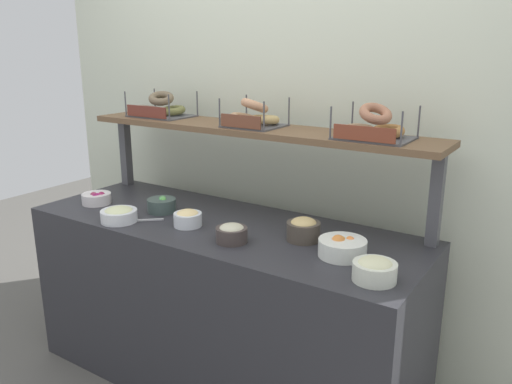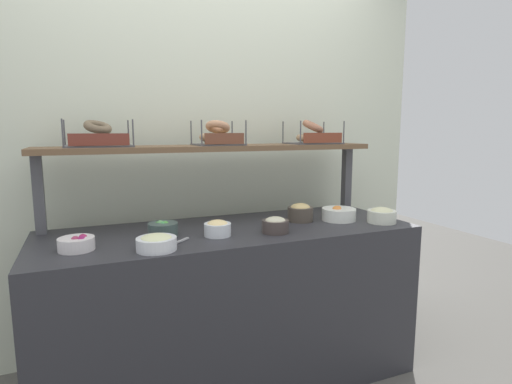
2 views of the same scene
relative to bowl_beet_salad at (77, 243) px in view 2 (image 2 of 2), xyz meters
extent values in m
plane|color=#595651|center=(0.75, 0.11, -0.88)|extent=(8.00, 8.00, 0.00)
cube|color=silver|center=(0.75, 0.66, 0.32)|extent=(3.15, 0.06, 2.40)
cube|color=#2D2D33|center=(0.75, 0.11, -0.46)|extent=(1.95, 0.70, 0.85)
cube|color=#4C4C51|center=(-0.17, 0.38, 0.17)|extent=(0.05, 0.05, 0.40)
cube|color=#4C4C51|center=(1.66, 0.38, 0.17)|extent=(0.05, 0.05, 0.40)
cube|color=brown|center=(0.75, 0.38, 0.38)|extent=(1.91, 0.32, 0.03)
cylinder|color=silver|center=(0.00, 0.00, 0.00)|extent=(0.15, 0.15, 0.06)
sphere|color=#971F5F|center=(0.02, -0.01, 0.02)|extent=(0.03, 0.03, 0.03)
sphere|color=#911D49|center=(0.00, 0.00, 0.02)|extent=(0.03, 0.03, 0.03)
sphere|color=#993152|center=(0.00, -0.01, 0.02)|extent=(0.04, 0.04, 0.04)
sphere|color=#94205F|center=(0.02, -0.02, 0.02)|extent=(0.03, 0.03, 0.03)
sphere|color=#A72B5B|center=(0.03, 0.01, 0.02)|extent=(0.04, 0.04, 0.04)
cylinder|color=#4C4339|center=(1.17, 0.13, 0.01)|extent=(0.15, 0.15, 0.08)
ellipsoid|color=#D5B773|center=(1.17, 0.13, 0.04)|extent=(0.11, 0.11, 0.06)
cylinder|color=#443A37|center=(0.93, -0.05, 0.00)|extent=(0.14, 0.14, 0.06)
ellipsoid|color=beige|center=(0.93, -0.05, 0.03)|extent=(0.11, 0.11, 0.05)
cylinder|color=white|center=(1.39, 0.06, 0.00)|extent=(0.19, 0.19, 0.07)
sphere|color=#F28943|center=(1.41, 0.09, 0.03)|extent=(0.04, 0.04, 0.04)
sphere|color=orange|center=(1.37, 0.06, 0.03)|extent=(0.06, 0.06, 0.06)
sphere|color=orange|center=(1.38, 0.07, 0.03)|extent=(0.04, 0.04, 0.04)
cylinder|color=white|center=(0.64, 0.00, 0.00)|extent=(0.13, 0.13, 0.06)
ellipsoid|color=#F9DA94|center=(0.64, 0.00, 0.03)|extent=(0.10, 0.10, 0.04)
cylinder|color=#3E4F4B|center=(0.39, 0.09, 0.00)|extent=(0.14, 0.14, 0.07)
sphere|color=#54A447|center=(0.40, 0.09, 0.03)|extent=(0.04, 0.04, 0.04)
sphere|color=#60A05D|center=(0.38, 0.11, 0.03)|extent=(0.04, 0.04, 0.04)
sphere|color=#4FAF5E|center=(0.39, 0.09, 0.03)|extent=(0.03, 0.03, 0.03)
sphere|color=#4A9146|center=(0.37, 0.11, 0.03)|extent=(0.03, 0.03, 0.03)
cylinder|color=silver|center=(1.58, -0.08, 0.00)|extent=(0.16, 0.16, 0.07)
ellipsoid|color=beige|center=(1.58, -0.08, 0.03)|extent=(0.12, 0.12, 0.05)
cylinder|color=white|center=(0.32, -0.13, 0.00)|extent=(0.17, 0.17, 0.06)
ellipsoid|color=beige|center=(0.32, -0.13, 0.02)|extent=(0.14, 0.14, 0.04)
cube|color=#B7B7BC|center=(0.44, -0.05, -0.02)|extent=(0.11, 0.10, 0.01)
ellipsoid|color=#B7B7BC|center=(0.37, -0.11, -0.02)|extent=(0.04, 0.03, 0.01)
cube|color=#4C4C51|center=(0.13, 0.40, 0.40)|extent=(0.33, 0.24, 0.01)
cylinder|color=#4C4C51|center=(-0.04, 0.28, 0.47)|extent=(0.01, 0.01, 0.14)
cylinder|color=#4C4C51|center=(0.29, 0.28, 0.47)|extent=(0.01, 0.01, 0.14)
cylinder|color=#4C4C51|center=(-0.04, 0.51, 0.47)|extent=(0.01, 0.01, 0.14)
cylinder|color=#4C4C51|center=(0.29, 0.51, 0.47)|extent=(0.01, 0.01, 0.14)
cube|color=brown|center=(0.13, 0.28, 0.44)|extent=(0.28, 0.01, 0.06)
torus|color=#796857|center=(0.07, 0.37, 0.44)|extent=(0.19, 0.19, 0.06)
torus|color=olive|center=(0.18, 0.43, 0.43)|extent=(0.19, 0.19, 0.05)
torus|color=brown|center=(0.13, 0.40, 0.50)|extent=(0.20, 0.20, 0.08)
cube|color=#4C4C51|center=(0.76, 0.37, 0.40)|extent=(0.26, 0.24, 0.01)
cylinder|color=#4C4C51|center=(0.64, 0.26, 0.47)|extent=(0.01, 0.01, 0.14)
cylinder|color=#4C4C51|center=(0.89, 0.26, 0.47)|extent=(0.01, 0.01, 0.14)
cylinder|color=#4C4C51|center=(0.64, 0.49, 0.47)|extent=(0.01, 0.01, 0.14)
cylinder|color=#4C4C51|center=(0.89, 0.49, 0.47)|extent=(0.01, 0.01, 0.14)
cube|color=brown|center=(0.76, 0.25, 0.44)|extent=(0.22, 0.01, 0.06)
torus|color=tan|center=(0.72, 0.34, 0.44)|extent=(0.19, 0.19, 0.06)
torus|color=tan|center=(0.80, 0.41, 0.43)|extent=(0.15, 0.15, 0.05)
torus|color=tan|center=(0.76, 0.37, 0.50)|extent=(0.20, 0.20, 0.09)
cube|color=#4C4C51|center=(1.38, 0.36, 0.40)|extent=(0.31, 0.24, 0.01)
cylinder|color=#4C4C51|center=(1.23, 0.25, 0.47)|extent=(0.01, 0.01, 0.14)
cylinder|color=#4C4C51|center=(1.53, 0.25, 0.47)|extent=(0.01, 0.01, 0.14)
cylinder|color=#4C4C51|center=(1.23, 0.48, 0.47)|extent=(0.01, 0.01, 0.14)
cylinder|color=#4C4C51|center=(1.53, 0.48, 0.47)|extent=(0.01, 0.01, 0.14)
cube|color=brown|center=(1.38, 0.24, 0.44)|extent=(0.27, 0.01, 0.06)
torus|color=#9E7C5B|center=(1.33, 0.33, 0.43)|extent=(0.20, 0.20, 0.05)
torus|color=#AB763F|center=(1.43, 0.40, 0.43)|extent=(0.17, 0.17, 0.05)
torus|color=#A76D51|center=(1.38, 0.36, 0.51)|extent=(0.20, 0.20, 0.10)
camera|label=1|loc=(2.15, -1.73, 0.78)|focal=36.09mm
camera|label=2|loc=(0.05, -1.88, 0.49)|focal=28.74mm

